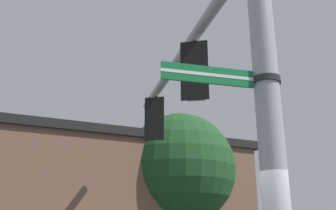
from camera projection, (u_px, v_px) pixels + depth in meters
signal_pole at (270, 122)px, 4.75m from camera, size 0.32×0.32×6.20m
mast_arm at (180, 57)px, 8.92m from camera, size 3.42×6.72×0.22m
traffic_light_nearest_pole at (196, 73)px, 7.76m from camera, size 0.54×0.49×1.31m
traffic_light_mid_inner at (156, 120)px, 10.89m from camera, size 0.54×0.49×1.31m
street_name_sign at (241, 78)px, 4.83m from camera, size 1.40×0.79×0.22m
tree_by_storefront at (180, 169)px, 14.76m from camera, size 4.18×4.18×6.26m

